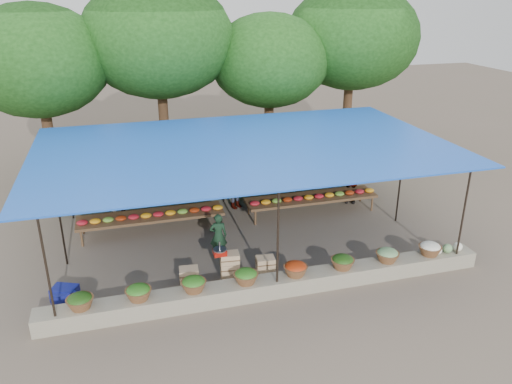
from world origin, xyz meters
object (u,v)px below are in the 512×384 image
object	(u,v)px
vendor_seated	(218,236)
blue_crate_back	(65,293)
blue_crate_front	(63,297)
crate_counter	(229,270)
weighing_scale	(220,252)

from	to	relation	value
vendor_seated	blue_crate_back	xyz separation A→B (m)	(-3.80, -0.98, -0.46)
blue_crate_front	crate_counter	bearing A→B (deg)	-16.86
crate_counter	weighing_scale	distance (m)	0.58
vendor_seated	crate_counter	bearing A→B (deg)	97.95
vendor_seated	blue_crate_front	world-z (taller)	vendor_seated
weighing_scale	vendor_seated	size ratio (longest dim) A/B	0.28
crate_counter	blue_crate_front	xyz separation A→B (m)	(-3.83, 0.12, -0.15)
vendor_seated	blue_crate_back	world-z (taller)	vendor_seated
blue_crate_front	blue_crate_back	size ratio (longest dim) A/B	0.96
crate_counter	blue_crate_back	xyz separation A→B (m)	(-3.80, 0.25, -0.14)
weighing_scale	vendor_seated	distance (m)	1.28
weighing_scale	blue_crate_front	xyz separation A→B (m)	(-3.62, 0.12, -0.69)
vendor_seated	blue_crate_front	bearing A→B (deg)	24.53
weighing_scale	blue_crate_front	world-z (taller)	weighing_scale
vendor_seated	blue_crate_front	distance (m)	4.02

